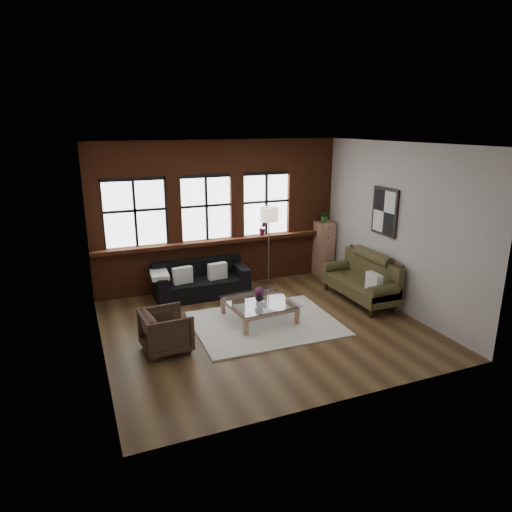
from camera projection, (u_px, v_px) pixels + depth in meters
name	position (u px, v px, depth m)	size (l,w,h in m)	color
floor	(264.00, 326.00, 8.21)	(5.50, 5.50, 0.00)	#452F19
ceiling	(264.00, 144.00, 7.32)	(5.50, 5.50, 0.00)	white
wall_back	(219.00, 214.00, 9.99)	(5.50, 5.50, 0.00)	#B6AEA9
wall_front	(345.00, 287.00, 5.55)	(5.50, 5.50, 0.00)	#B6AEA9
wall_left	(94.00, 258.00, 6.76)	(5.00, 5.00, 0.00)	#B6AEA9
wall_right	(395.00, 227.00, 8.77)	(5.00, 5.00, 0.00)	#B6AEA9
brick_backwall	(220.00, 215.00, 9.94)	(5.50, 0.12, 3.20)	#642D17
sill_ledge	(222.00, 241.00, 10.01)	(5.50, 0.30, 0.08)	#642D17
window_left	(135.00, 214.00, 9.25)	(1.38, 0.10, 1.50)	black
window_mid	(206.00, 209.00, 9.79)	(1.38, 0.10, 1.50)	black
window_right	(266.00, 205.00, 10.30)	(1.38, 0.10, 1.50)	black
wall_poster	(385.00, 212.00, 8.96)	(0.05, 0.74, 0.94)	black
shag_rug	(265.00, 323.00, 8.31)	(2.55, 2.00, 0.03)	silver
dark_sofa	(201.00, 280.00, 9.58)	(1.95, 0.79, 0.71)	black
pillow_a	(183.00, 275.00, 9.29)	(0.40, 0.14, 0.34)	silver
pillow_b	(217.00, 271.00, 9.56)	(0.40, 0.14, 0.34)	silver
vintage_settee	(360.00, 278.00, 9.27)	(0.83, 1.86, 0.99)	#3F391D
pillow_settee	(374.00, 282.00, 8.70)	(0.14, 0.38, 0.34)	silver
armchair	(166.00, 331.00, 7.26)	(0.72, 0.74, 0.68)	#36241B
coffee_table	(259.00, 311.00, 8.45)	(1.14, 1.14, 0.38)	#A6755A
vase	(259.00, 297.00, 8.37)	(0.15, 0.15, 0.15)	#B2B2B2
flowers	(259.00, 292.00, 8.34)	(0.17, 0.17, 0.17)	#612147
drawer_chest	(324.00, 248.00, 10.90)	(0.40, 0.40, 1.29)	#A6755A
potted_plant_top	(325.00, 215.00, 10.67)	(0.29, 0.25, 0.32)	#2D5923
floor_lamp	(269.00, 243.00, 10.17)	(0.40, 0.40, 1.90)	#A5A5A8
sill_plant	(263.00, 228.00, 10.28)	(0.19, 0.15, 0.34)	#612147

